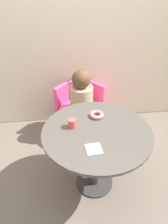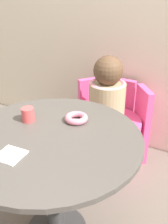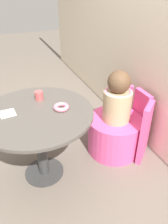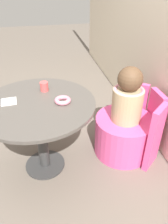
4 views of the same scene
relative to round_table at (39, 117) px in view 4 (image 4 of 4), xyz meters
name	(u,v)px [view 4 (image 4 of 4)]	position (x,y,z in m)	size (l,w,h in m)	color
ground_plane	(48,163)	(-0.02, 0.02, -0.54)	(12.00, 12.00, 0.00)	#665B51
round_table	(39,117)	(0.00, 0.00, 0.00)	(0.89, 0.89, 0.66)	#333333
tub_chair	(123,135)	(-0.05, 0.75, -0.35)	(0.53, 0.53, 0.38)	#E54C8C
booth_backrest	(147,122)	(-0.05, 0.97, -0.23)	(0.63, 0.23, 0.61)	#E54C8C
child_figure	(128,97)	(-0.05, 0.75, 0.07)	(0.26, 0.26, 0.49)	tan
donut	(63,100)	(0.03, 0.19, 0.14)	(0.12, 0.12, 0.03)	pink
cup	(44,86)	(-0.19, 0.07, 0.16)	(0.07, 0.07, 0.07)	#DB4C4C
paper_napkin	(9,102)	(-0.06, -0.21, 0.13)	(0.12, 0.12, 0.01)	white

